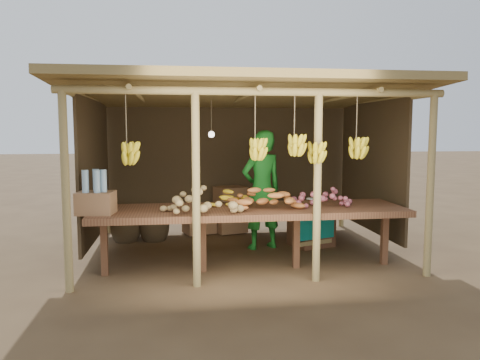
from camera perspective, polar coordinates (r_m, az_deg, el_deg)
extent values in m
plane|color=brown|center=(6.99, 0.00, -8.59)|extent=(60.00, 60.00, 0.00)
cylinder|color=#9E8751|center=(5.37, -20.47, -1.48)|extent=(0.09, 0.09, 2.20)
cylinder|color=#9E8751|center=(6.04, 22.20, -0.74)|extent=(0.09, 0.09, 2.20)
cylinder|color=#9E8751|center=(8.31, -15.95, 1.22)|extent=(0.09, 0.09, 2.20)
cylinder|color=#9E8751|center=(8.76, 12.39, 1.56)|extent=(0.09, 0.09, 2.20)
cylinder|color=#9E8751|center=(5.24, -5.37, -1.29)|extent=(0.09, 0.09, 2.20)
cylinder|color=#9E8751|center=(5.48, 9.41, -1.03)|extent=(0.09, 0.09, 2.20)
cylinder|color=#9E8751|center=(5.29, 2.23, 10.73)|extent=(4.40, 0.09, 0.09)
cylinder|color=#9E8751|center=(8.26, -1.42, 9.07)|extent=(4.40, 0.09, 0.09)
cube|color=olive|center=(6.78, 0.00, 10.48)|extent=(4.70, 3.50, 0.28)
cube|color=#42321E|center=(8.25, -1.39, 2.19)|extent=(4.20, 0.04, 1.98)
cube|color=#42321E|center=(7.02, -17.32, 1.23)|extent=(0.04, 2.40, 1.98)
cube|color=#42321E|center=(7.54, 15.66, 1.60)|extent=(0.04, 2.40, 1.98)
cube|color=brown|center=(5.91, 1.25, -3.77)|extent=(3.90, 1.05, 0.08)
cube|color=brown|center=(5.98, -16.21, -7.80)|extent=(0.08, 0.08, 0.72)
cube|color=brown|center=(5.93, -4.55, -7.71)|extent=(0.08, 0.08, 0.72)
cube|color=brown|center=(6.11, 6.85, -7.31)|extent=(0.08, 0.08, 0.72)
cube|color=brown|center=(6.51, 17.20, -6.71)|extent=(0.08, 0.08, 0.72)
cylinder|color=navy|center=(6.06, -17.06, -2.80)|extent=(0.36, 0.36, 0.13)
cube|color=#895F3D|center=(5.70, -17.16, -2.67)|extent=(0.45, 0.38, 0.26)
imported|color=#1A7822|center=(6.97, 2.67, -1.22)|extent=(0.75, 0.60, 1.77)
cube|color=brown|center=(7.31, 8.67, -5.86)|extent=(0.71, 0.65, 0.53)
cube|color=#0B7E72|center=(7.26, 8.71, -3.60)|extent=(0.78, 0.73, 0.05)
cube|color=#895F3D|center=(8.10, -1.16, -4.98)|extent=(0.59, 0.52, 0.39)
cube|color=#895F3D|center=(8.03, -1.17, -2.23)|extent=(0.59, 0.52, 0.39)
cube|color=#895F3D|center=(8.06, -5.00, -5.06)|extent=(0.59, 0.52, 0.39)
ellipsoid|color=#42321E|center=(7.71, -13.75, -5.18)|extent=(0.49, 0.49, 0.66)
ellipsoid|color=#42321E|center=(7.68, -10.44, -5.16)|extent=(0.49, 0.49, 0.66)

